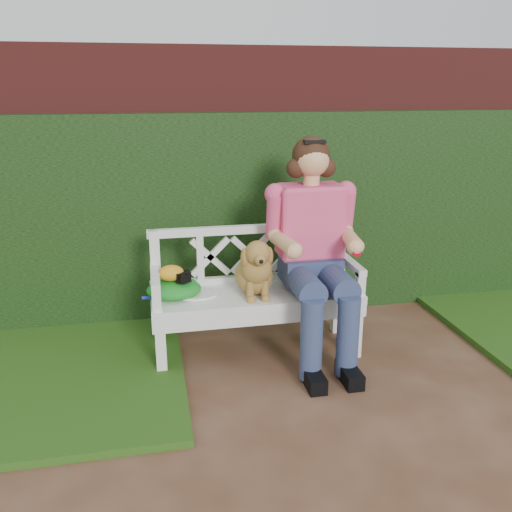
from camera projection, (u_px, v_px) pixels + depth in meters
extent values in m
plane|color=#4B2918|center=(374.00, 415.00, 3.28)|extent=(60.00, 60.00, 0.00)
cube|color=maroon|center=(295.00, 181.00, 4.72)|extent=(10.00, 0.30, 2.20)
cube|color=#274E19|center=(301.00, 215.00, 4.59)|extent=(10.00, 0.18, 1.70)
cube|color=black|center=(183.00, 276.00, 3.73)|extent=(0.11, 0.09, 0.07)
ellipsoid|color=orange|center=(171.00, 273.00, 3.73)|extent=(0.19, 0.15, 0.11)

